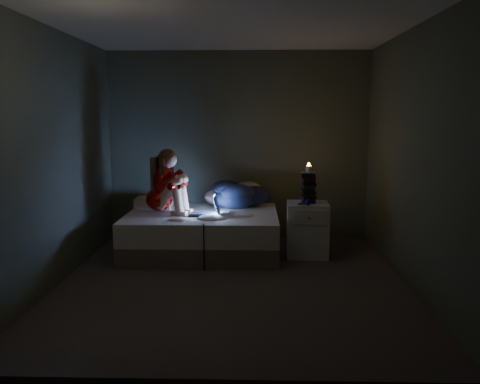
{
  "coord_description": "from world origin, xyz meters",
  "views": [
    {
      "loc": [
        0.21,
        -4.89,
        1.74
      ],
      "look_at": [
        0.05,
        1.0,
        0.8
      ],
      "focal_mm": 36.48,
      "sensor_mm": 36.0,
      "label": 1
    }
  ],
  "objects_px": {
    "laptop": "(204,205)",
    "phone": "(302,203)",
    "nightstand": "(307,229)",
    "woman": "(159,181)",
    "bed": "(203,233)",
    "candle": "(309,170)"
  },
  "relations": [
    {
      "from": "laptop",
      "to": "phone",
      "type": "height_order",
      "value": "laptop"
    },
    {
      "from": "woman",
      "to": "nightstand",
      "type": "relative_size",
      "value": 1.22
    },
    {
      "from": "bed",
      "to": "candle",
      "type": "xyz_separation_m",
      "value": [
        1.31,
        -0.05,
        0.82
      ]
    },
    {
      "from": "woman",
      "to": "laptop",
      "type": "xyz_separation_m",
      "value": [
        0.57,
        -0.13,
        -0.28
      ]
    },
    {
      "from": "candle",
      "to": "woman",
      "type": "bearing_deg",
      "value": 178.7
    },
    {
      "from": "laptop",
      "to": "nightstand",
      "type": "relative_size",
      "value": 0.56
    },
    {
      "from": "woman",
      "to": "phone",
      "type": "xyz_separation_m",
      "value": [
        1.78,
        -0.16,
        -0.25
      ]
    },
    {
      "from": "candle",
      "to": "phone",
      "type": "relative_size",
      "value": 0.57
    },
    {
      "from": "laptop",
      "to": "candle",
      "type": "bearing_deg",
      "value": 2.46
    },
    {
      "from": "woman",
      "to": "nightstand",
      "type": "xyz_separation_m",
      "value": [
        1.85,
        -0.08,
        -0.59
      ]
    },
    {
      "from": "candle",
      "to": "phone",
      "type": "height_order",
      "value": "candle"
    },
    {
      "from": "bed",
      "to": "woman",
      "type": "xyz_separation_m",
      "value": [
        -0.54,
        -0.01,
        0.67
      ]
    },
    {
      "from": "laptop",
      "to": "phone",
      "type": "distance_m",
      "value": 1.2
    },
    {
      "from": "nightstand",
      "to": "laptop",
      "type": "bearing_deg",
      "value": -175.45
    },
    {
      "from": "phone",
      "to": "woman",
      "type": "bearing_deg",
      "value": -164.82
    },
    {
      "from": "laptop",
      "to": "phone",
      "type": "xyz_separation_m",
      "value": [
        1.2,
        -0.03,
        0.03
      ]
    },
    {
      "from": "nightstand",
      "to": "phone",
      "type": "xyz_separation_m",
      "value": [
        -0.07,
        -0.07,
        0.34
      ]
    },
    {
      "from": "woman",
      "to": "phone",
      "type": "height_order",
      "value": "woman"
    },
    {
      "from": "candle",
      "to": "bed",
      "type": "bearing_deg",
      "value": 177.7
    },
    {
      "from": "bed",
      "to": "nightstand",
      "type": "bearing_deg",
      "value": -4.08
    },
    {
      "from": "nightstand",
      "to": "phone",
      "type": "relative_size",
      "value": 4.77
    },
    {
      "from": "bed",
      "to": "nightstand",
      "type": "relative_size",
      "value": 2.81
    }
  ]
}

